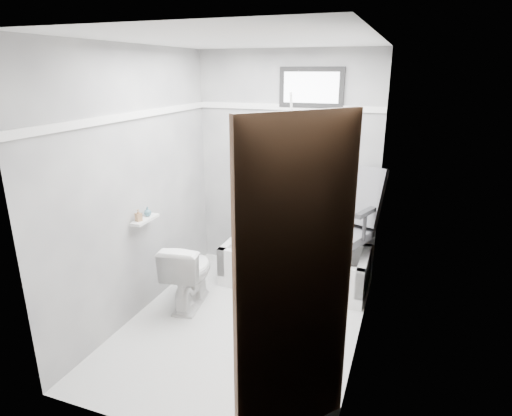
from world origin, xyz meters
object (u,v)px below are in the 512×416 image
at_px(bathtub, 295,265).
at_px(soap_bottle_a, 138,215).
at_px(office_chair, 337,226).
at_px(toilet, 189,273).
at_px(soap_bottle_b, 148,211).
at_px(door, 329,326).

bearing_deg(bathtub, soap_bottle_a, -138.50).
bearing_deg(office_chair, bathtub, -157.54).
bearing_deg(toilet, soap_bottle_a, 31.80).
relative_size(soap_bottle_a, soap_bottle_b, 1.29).
bearing_deg(bathtub, toilet, -138.09).
height_order(bathtub, soap_bottle_a, soap_bottle_a).
distance_m(door, soap_bottle_b, 2.33).
xyz_separation_m(bathtub, toilet, (-0.85, -0.76, 0.12)).
bearing_deg(bathtub, soap_bottle_b, -142.58).
xyz_separation_m(soap_bottle_a, soap_bottle_b, (0.00, 0.14, -0.01)).
xyz_separation_m(office_chair, toilet, (-1.26, -0.78, -0.37)).
bearing_deg(door, soap_bottle_a, 148.54).
xyz_separation_m(toilet, soap_bottle_b, (-0.32, -0.13, 0.63)).
height_order(toilet, soap_bottle_b, soap_bottle_b).
bearing_deg(door, soap_bottle_b, 145.60).
bearing_deg(soap_bottle_b, door, -34.40).
bearing_deg(soap_bottle_a, toilet, 40.39).
relative_size(toilet, door, 0.33).
xyz_separation_m(door, soap_bottle_a, (-1.92, 1.17, -0.03)).
height_order(toilet, soap_bottle_a, soap_bottle_a).
bearing_deg(office_chair, door, -60.94).
distance_m(office_chair, door, 2.27).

